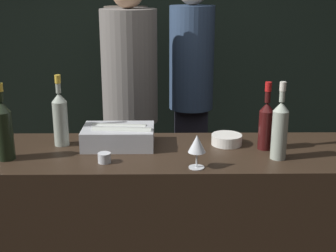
{
  "coord_description": "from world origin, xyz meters",
  "views": [
    {
      "loc": [
        -0.03,
        -1.87,
        1.75
      ],
      "look_at": [
        0.0,
        0.32,
        1.08
      ],
      "focal_mm": 50.0,
      "sensor_mm": 36.0,
      "label": 1
    }
  ],
  "objects": [
    {
      "name": "bowl_white",
      "position": [
        0.3,
        0.39,
        0.99
      ],
      "size": [
        0.16,
        0.16,
        0.05
      ],
      "color": "silver",
      "rests_on": "bar_counter"
    },
    {
      "name": "rose_wine_bottle",
      "position": [
        -0.54,
        0.39,
        1.11
      ],
      "size": [
        0.07,
        0.07,
        0.36
      ],
      "color": "#9EA899",
      "rests_on": "bar_counter"
    },
    {
      "name": "person_in_hoodie",
      "position": [
        -0.3,
        1.73,
        1.02
      ],
      "size": [
        0.33,
        0.33,
        1.8
      ],
      "rotation": [
        0.0,
        0.0,
        -1.49
      ],
      "color": "black",
      "rests_on": "ground_plane"
    },
    {
      "name": "wine_glass",
      "position": [
        0.12,
        0.07,
        1.07
      ],
      "size": [
        0.08,
        0.08,
        0.15
      ],
      "color": "silver",
      "rests_on": "bar_counter"
    },
    {
      "name": "candle_votive",
      "position": [
        -0.29,
        0.14,
        0.99
      ],
      "size": [
        0.06,
        0.06,
        0.05
      ],
      "color": "silver",
      "rests_on": "bar_counter"
    },
    {
      "name": "red_wine_bottle_tall",
      "position": [
        0.48,
        0.32,
        1.1
      ],
      "size": [
        0.07,
        0.07,
        0.34
      ],
      "color": "#380F0F",
      "rests_on": "bar_counter"
    },
    {
      "name": "white_wine_bottle",
      "position": [
        0.52,
        0.19,
        1.11
      ],
      "size": [
        0.07,
        0.07,
        0.37
      ],
      "color": "#9EA899",
      "rests_on": "bar_counter"
    },
    {
      "name": "person_grey_polo",
      "position": [
        -0.25,
        1.26,
        1.01
      ],
      "size": [
        0.38,
        0.38,
        1.81
      ],
      "rotation": [
        0.0,
        0.0,
        2.4
      ],
      "color": "black",
      "rests_on": "ground_plane"
    },
    {
      "name": "ice_bin_with_bottles",
      "position": [
        -0.25,
        0.37,
        1.02
      ],
      "size": [
        0.36,
        0.24,
        0.11
      ],
      "color": "#B7BABF",
      "rests_on": "bar_counter"
    },
    {
      "name": "person_blond_tee",
      "position": [
        0.19,
        1.59,
        1.02
      ],
      "size": [
        0.33,
        0.33,
        1.81
      ],
      "rotation": [
        0.0,
        0.0,
        -0.7
      ],
      "color": "black",
      "rests_on": "ground_plane"
    },
    {
      "name": "champagne_bottle",
      "position": [
        -0.76,
        0.19,
        1.11
      ],
      "size": [
        0.08,
        0.08,
        0.36
      ],
      "color": "black",
      "rests_on": "bar_counter"
    },
    {
      "name": "wall_back_chalkboard",
      "position": [
        0.0,
        2.29,
        1.4
      ],
      "size": [
        6.4,
        0.06,
        2.8
      ],
      "color": "black",
      "rests_on": "ground_plane"
    },
    {
      "name": "bar_counter",
      "position": [
        0.0,
        0.29,
        0.48
      ],
      "size": [
        2.38,
        0.58,
        0.96
      ],
      "color": "#2D2116",
      "rests_on": "ground_plane"
    }
  ]
}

